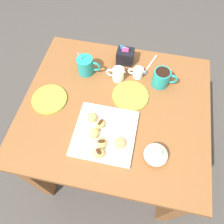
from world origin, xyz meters
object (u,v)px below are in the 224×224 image
object	(u,v)px
cream_pitcher_white	(118,74)
chocolate_sauce_pitcher	(138,72)
ice_cream_bowl	(156,154)
saucer_lime_left	(49,99)
saucer_lime_right	(130,96)
beignet_3	(94,133)
sugar_caddy	(125,56)
beignet_5	(101,124)
beignet_2	(120,143)
coffee_mug_teal_right	(162,78)
beignet_4	(99,153)
coffee_mug_teal_left	(86,65)
beignet_1	(101,143)
pastry_plate_square	(105,133)
beignet_0	(92,117)
dining_table	(115,120)

from	to	relation	value
cream_pitcher_white	chocolate_sauce_pitcher	distance (m)	0.11
ice_cream_bowl	saucer_lime_left	world-z (taller)	ice_cream_bowl
saucer_lime_right	beignet_3	bearing A→B (deg)	-116.22
sugar_caddy	beignet_5	world-z (taller)	sugar_caddy
cream_pitcher_white	beignet_2	world-z (taller)	cream_pitcher_white
coffee_mug_teal_right	sugar_caddy	size ratio (longest dim) A/B	1.17
saucer_lime_left	beignet_4	bearing A→B (deg)	-36.61
coffee_mug_teal_left	ice_cream_bowl	world-z (taller)	coffee_mug_teal_left
beignet_1	ice_cream_bowl	bearing A→B (deg)	-0.87
pastry_plate_square	beignet_3	xyz separation A→B (m)	(-0.04, -0.02, 0.02)
ice_cream_bowl	saucer_lime_left	size ratio (longest dim) A/B	0.59
saucer_lime_left	beignet_0	xyz separation A→B (m)	(0.24, -0.07, 0.03)
coffee_mug_teal_right	beignet_5	bearing A→B (deg)	-128.38
coffee_mug_teal_left	beignet_3	bearing A→B (deg)	-69.38
dining_table	beignet_0	distance (m)	0.22
dining_table	beignet_2	xyz separation A→B (m)	(0.06, -0.20, 0.18)
coffee_mug_teal_right	beignet_5	distance (m)	0.39
dining_table	ice_cream_bowl	world-z (taller)	ice_cream_bowl
dining_table	pastry_plate_square	size ratio (longest dim) A/B	3.34
dining_table	beignet_2	distance (m)	0.27
saucer_lime_right	beignet_5	bearing A→B (deg)	-118.17
coffee_mug_teal_right	saucer_lime_left	xyz separation A→B (m)	(-0.53, -0.21, -0.05)
pastry_plate_square	ice_cream_bowl	world-z (taller)	ice_cream_bowl
cream_pitcher_white	sugar_caddy	bearing A→B (deg)	83.14
chocolate_sauce_pitcher	beignet_2	xyz separation A→B (m)	(-0.02, -0.41, 0.00)
saucer_lime_right	chocolate_sauce_pitcher	bearing A→B (deg)	83.82
saucer_lime_left	beignet_3	xyz separation A→B (m)	(0.27, -0.15, 0.03)
beignet_1	coffee_mug_teal_left	bearing A→B (deg)	114.03
dining_table	beignet_4	distance (m)	0.32
beignet_1	beignet_5	distance (m)	0.09
beignet_3	saucer_lime_right	bearing A→B (deg)	63.78
beignet_4	beignet_0	bearing A→B (deg)	113.47
coffee_mug_teal_left	chocolate_sauce_pitcher	bearing A→B (deg)	5.68
saucer_lime_left	beignet_1	bearing A→B (deg)	-30.44
chocolate_sauce_pitcher	beignet_4	bearing A→B (deg)	-101.48
beignet_3	beignet_5	distance (m)	0.05
chocolate_sauce_pitcher	saucer_lime_right	world-z (taller)	chocolate_sauce_pitcher
pastry_plate_square	beignet_4	size ratio (longest dim) A/B	5.24
sugar_caddy	chocolate_sauce_pitcher	bearing A→B (deg)	-46.30
chocolate_sauce_pitcher	beignet_4	world-z (taller)	chocolate_sauce_pitcher
dining_table	coffee_mug_teal_right	distance (m)	0.33
beignet_2	beignet_3	size ratio (longest dim) A/B	0.95
coffee_mug_teal_left	saucer_lime_left	world-z (taller)	coffee_mug_teal_left
coffee_mug_teal_right	beignet_2	distance (m)	0.41
chocolate_sauce_pitcher	beignet_2	size ratio (longest dim) A/B	1.76
sugar_caddy	beignet_1	bearing A→B (deg)	-91.40
saucer_lime_left	beignet_0	world-z (taller)	beignet_0
coffee_mug_teal_right	chocolate_sauce_pitcher	size ratio (longest dim) A/B	1.35
chocolate_sauce_pitcher	beignet_3	bearing A→B (deg)	-109.63
pastry_plate_square	beignet_4	bearing A→B (deg)	-90.45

